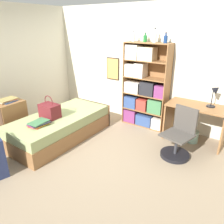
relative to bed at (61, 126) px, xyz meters
The scene contains 17 objects.
ground_plane 0.69m from the bed, ahead, with size 14.00×14.00×0.00m, color gray.
wall_back 2.13m from the bed, 69.48° to the left, with size 10.00×0.09×2.60m.
wall_left 1.83m from the bed, behind, with size 0.06×10.00×2.60m.
bed is the anchor object (origin of this frame).
handbag 0.43m from the bed, 109.64° to the right, with size 0.37×0.25×0.44m.
book_stack_on_bed 0.61m from the bed, 85.16° to the right, with size 0.32×0.38×0.07m.
dresser 1.06m from the bed, 149.89° to the right, with size 0.48×0.56×0.74m.
magazine_pile_on_dresser 1.17m from the bed, 150.55° to the right, with size 0.33×0.37×0.06m.
bookcase 1.93m from the bed, 54.41° to the left, with size 0.98×0.36×1.83m.
bottle_green 2.37m from the bed, 62.46° to the left, with size 0.07×0.07×0.22m.
bottle_brown 2.49m from the bed, 56.85° to the left, with size 0.08×0.08×0.18m.
bottle_clear 2.59m from the bed, 50.43° to the left, with size 0.08×0.08×0.28m.
bottle_blue 2.68m from the bed, 45.40° to the left, with size 0.08×0.08×0.20m.
desk 2.67m from the bed, 31.41° to the left, with size 1.09×0.59×0.74m.
desk_lamp 3.02m from the bed, 30.04° to the left, with size 0.21×0.16×0.43m.
desk_chair 2.29m from the bed, 17.21° to the left, with size 0.55×0.55×0.88m.
waste_bin 2.64m from the bed, 30.24° to the left, with size 0.23×0.23×0.23m.
Camera 1 is at (2.48, -2.69, 2.17)m, focal length 35.00 mm.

